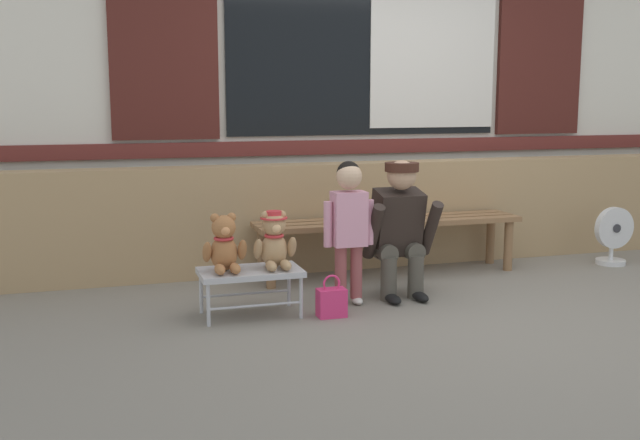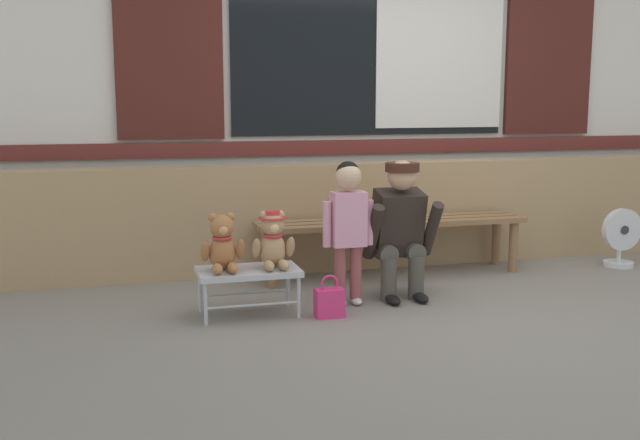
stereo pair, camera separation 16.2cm
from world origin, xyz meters
name	(u,v)px [view 2 (the right image)]	position (x,y,z in m)	size (l,w,h in m)	color
ground_plane	(462,311)	(0.00, 0.00, 0.00)	(60.00, 60.00, 0.00)	gray
brick_low_wall	(386,214)	(0.00, 1.43, 0.42)	(8.07, 0.25, 0.85)	tan
shop_facade	(368,49)	(0.00, 1.94, 1.78)	(8.23, 0.26, 3.55)	silver
wooden_bench_long	(392,228)	(-0.09, 1.06, 0.37)	(2.10, 0.40, 0.44)	#8E6642
small_display_bench	(248,274)	(-1.34, 0.28, 0.27)	(0.64, 0.36, 0.30)	#BCBCC1
teddy_bear_plain	(222,245)	(-1.50, 0.28, 0.46)	(0.28, 0.26, 0.36)	#A86B3D
teddy_bear_with_hat	(273,241)	(-1.18, 0.28, 0.47)	(0.28, 0.27, 0.36)	tan
child_standing	(348,217)	(-0.67, 0.35, 0.59)	(0.35, 0.18, 0.96)	#994C4C
adult_crouching	(400,229)	(-0.26, 0.44, 0.48)	(0.50, 0.49, 0.95)	#4C473D
handbag_on_ground	(329,302)	(-0.86, 0.11, 0.10)	(0.18, 0.11, 0.27)	#E53370
floor_fan	(621,238)	(1.82, 0.85, 0.24)	(0.34, 0.24, 0.48)	silver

